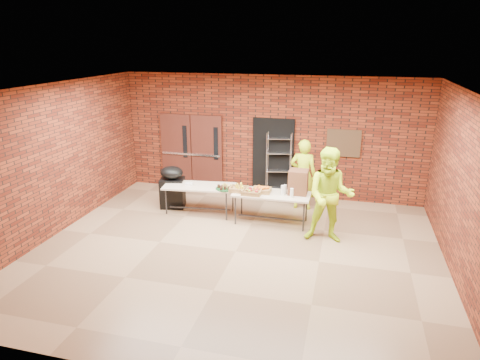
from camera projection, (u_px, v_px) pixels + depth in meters
name	position (u px, v px, depth m)	size (l,w,h in m)	color
room	(235.00, 176.00, 8.07)	(8.08, 7.08, 3.28)	brown
double_doors	(192.00, 152.00, 11.92)	(1.78, 0.12, 2.10)	#431B13
dark_doorway	(273.00, 157.00, 11.39)	(1.10, 0.06, 2.10)	black
bronze_plaque	(344.00, 143.00, 10.80)	(0.85, 0.04, 0.70)	#432E1B
wire_rack	(279.00, 166.00, 11.28)	(0.64, 0.21, 1.75)	silver
table_left	(199.00, 188.00, 10.29)	(1.78, 0.91, 0.70)	#C0AE92
table_right	(271.00, 196.00, 9.72)	(1.75, 0.74, 0.72)	#C0AE92
basket_bananas	(239.00, 189.00, 9.82)	(0.41, 0.32, 0.13)	#A77543
basket_oranges	(262.00, 190.00, 9.75)	(0.41, 0.32, 0.13)	#A77543
basket_apples	(252.00, 192.00, 9.62)	(0.43, 0.33, 0.13)	#A77543
muffin_tray	(225.00, 187.00, 10.03)	(0.44, 0.44, 0.11)	#12441D
napkin_box	(189.00, 184.00, 10.28)	(0.17, 0.12, 0.06)	white
coffee_dispenser	(298.00, 182.00, 9.60)	(0.42, 0.38, 0.56)	brown
cup_stack_front	(283.00, 190.00, 9.54)	(0.08, 0.08, 0.23)	white
cup_stack_mid	(292.00, 193.00, 9.41)	(0.07, 0.07, 0.22)	white
cup_stack_back	(285.00, 189.00, 9.65)	(0.07, 0.07, 0.21)	white
covered_grill	(172.00, 187.00, 10.71)	(0.68, 0.60, 1.06)	black
volunteer_woman	(303.00, 174.00, 10.51)	(0.65, 0.42, 1.77)	#C5ED1A
volunteer_man	(330.00, 196.00, 8.73)	(0.98, 0.76, 2.01)	#C5ED1A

